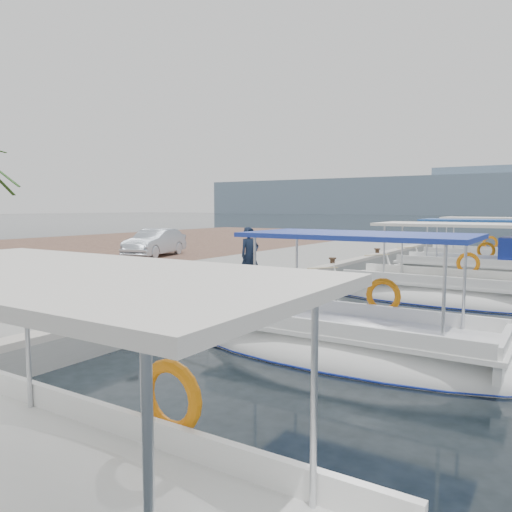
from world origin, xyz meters
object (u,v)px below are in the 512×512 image
Objects in this scene: fishing_caique_e at (479,263)px; fisherman at (250,256)px; fishing_caique_c at (449,297)px; fishing_caique_b at (348,351)px; fishing_caique_d at (476,273)px; parked_car at (155,242)px.

fishing_caique_e reaches higher than fisherman.
fishing_caique_c is 10.00m from fishing_caique_e.
fishing_caique_b is 0.95× the size of fishing_caique_d.
fishing_caique_e is (-0.55, 4.60, -0.07)m from fishing_caique_d.
fishing_caique_c is (0.38, 6.62, -0.00)m from fishing_caique_b.
fishing_caique_c reaches higher than parked_car.
fishing_caique_b is 6.63m from fishing_caique_c.
fishing_caique_b is 1.73× the size of parked_car.
fishing_caique_e is at bearing 20.06° from parked_car.
parked_car is (-12.87, 1.54, 0.99)m from fishing_caique_c.
parked_car is at bearing 85.26° from fisherman.
fishing_caique_c is 1.94× the size of parked_car.
fishing_caique_b is 3.98× the size of fisherman.
parked_car is at bearing 146.80° from fishing_caique_b.
fisherman is at bearing -44.26° from parked_car.
fishing_caique_e is (-0.67, 9.98, 0.00)m from fishing_caique_c.
fishing_caique_d is 4.17× the size of fisherman.
fishing_caique_d is 1.82× the size of parked_car.
fishing_caique_c is 13.00m from parked_car.
fisherman is at bearing -119.08° from fishing_caique_d.
fishing_caique_c is 5.81m from fisherman.
fishing_caique_d is 4.64m from fishing_caique_e.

